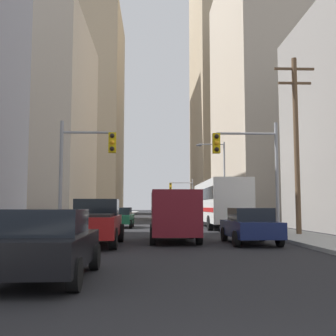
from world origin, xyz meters
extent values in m
cube|color=#9E9E99|center=(-6.52, 50.00, 0.07)|extent=(3.05, 160.00, 0.15)
cube|color=#9E9E99|center=(6.52, 50.00, 0.07)|extent=(3.05, 160.00, 0.15)
cube|color=silver|center=(4.10, 27.51, 1.95)|extent=(2.54, 11.51, 2.90)
cube|color=black|center=(2.84, 27.51, 2.47)|extent=(0.06, 10.58, 0.80)
cube|color=red|center=(2.84, 27.51, 1.37)|extent=(0.05, 10.58, 0.28)
cylinder|color=black|center=(2.93, 31.53, 0.50)|extent=(0.32, 1.00, 1.00)
cylinder|color=black|center=(5.28, 31.53, 0.50)|extent=(0.32, 1.00, 1.00)
cylinder|color=black|center=(2.93, 24.29, 0.50)|extent=(0.32, 1.00, 1.00)
cylinder|color=black|center=(5.28, 24.29, 0.50)|extent=(0.32, 1.00, 1.00)
cube|color=maroon|center=(-3.31, 14.06, 0.80)|extent=(2.14, 5.45, 0.80)
cube|color=black|center=(-3.31, 15.03, 1.55)|extent=(1.85, 1.85, 0.70)
cube|color=black|center=(-3.31, 12.71, 1.25)|extent=(1.82, 2.42, 0.10)
cylinder|color=black|center=(-4.27, 15.79, 0.40)|extent=(0.28, 0.80, 0.80)
cylinder|color=black|center=(-2.35, 15.79, 0.40)|extent=(0.28, 0.80, 0.80)
cylinder|color=black|center=(-4.27, 12.33, 0.40)|extent=(0.28, 0.80, 0.80)
cylinder|color=black|center=(-2.35, 12.33, 0.40)|extent=(0.28, 0.80, 0.80)
cube|color=maroon|center=(0.06, 15.74, 1.31)|extent=(2.04, 5.21, 1.90)
cube|color=black|center=(0.06, 18.34, 1.73)|extent=(1.76, 0.03, 0.60)
cylinder|color=black|center=(-0.90, 17.40, 0.36)|extent=(0.24, 0.72, 0.72)
cylinder|color=black|center=(1.02, 17.40, 0.36)|extent=(0.24, 0.72, 0.72)
cylinder|color=black|center=(-0.90, 14.07, 0.36)|extent=(0.24, 0.72, 0.72)
cylinder|color=black|center=(1.02, 14.07, 0.36)|extent=(0.24, 0.72, 0.72)
cube|color=black|center=(-3.23, 6.15, 0.65)|extent=(1.88, 4.23, 0.65)
cube|color=black|center=(-3.23, 6.00, 1.25)|extent=(1.62, 1.93, 0.55)
cylinder|color=black|center=(-4.09, 7.50, 0.32)|extent=(0.22, 0.64, 0.64)
cylinder|color=black|center=(-2.37, 7.50, 0.32)|extent=(0.22, 0.64, 0.64)
cylinder|color=black|center=(-2.37, 4.81, 0.32)|extent=(0.22, 0.64, 0.64)
cube|color=#141E4C|center=(3.24, 14.49, 0.65)|extent=(1.86, 4.23, 0.65)
cube|color=black|center=(3.24, 14.34, 1.25)|extent=(1.61, 1.92, 0.55)
cylinder|color=black|center=(2.37, 15.84, 0.32)|extent=(0.22, 0.64, 0.64)
cylinder|color=black|center=(4.10, 15.84, 0.32)|extent=(0.22, 0.64, 0.64)
cylinder|color=black|center=(2.37, 13.15, 0.32)|extent=(0.22, 0.64, 0.64)
cylinder|color=black|center=(4.10, 13.15, 0.32)|extent=(0.22, 0.64, 0.64)
cube|color=#195938|center=(-3.32, 28.46, 0.65)|extent=(1.96, 4.27, 0.65)
cube|color=black|center=(-3.32, 28.31, 1.25)|extent=(1.66, 1.96, 0.55)
cylinder|color=black|center=(-4.18, 29.81, 0.32)|extent=(0.22, 0.64, 0.64)
cylinder|color=black|center=(-2.45, 29.81, 0.32)|extent=(0.22, 0.64, 0.64)
cylinder|color=black|center=(-4.18, 27.12, 0.32)|extent=(0.22, 0.64, 0.64)
cylinder|color=black|center=(-2.45, 27.12, 0.32)|extent=(0.22, 0.64, 0.64)
cube|color=navy|center=(3.45, 43.23, 0.65)|extent=(1.90, 4.24, 0.65)
cube|color=black|center=(3.45, 43.08, 1.25)|extent=(1.63, 1.94, 0.55)
cylinder|color=black|center=(2.59, 44.58, 0.32)|extent=(0.22, 0.64, 0.64)
cylinder|color=black|center=(4.32, 44.58, 0.32)|extent=(0.22, 0.64, 0.64)
cylinder|color=black|center=(2.59, 41.89, 0.32)|extent=(0.22, 0.64, 0.64)
cylinder|color=black|center=(4.32, 41.89, 0.32)|extent=(0.22, 0.64, 0.64)
cube|color=#C6B793|center=(0.03, 44.25, 0.65)|extent=(1.95, 4.26, 0.65)
cube|color=black|center=(0.03, 44.10, 1.25)|extent=(1.65, 1.96, 0.55)
cylinder|color=black|center=(-0.83, 45.60, 0.32)|extent=(0.22, 0.64, 0.64)
cylinder|color=black|center=(0.90, 45.60, 0.32)|extent=(0.22, 0.64, 0.64)
cylinder|color=black|center=(-0.83, 42.91, 0.32)|extent=(0.22, 0.64, 0.64)
cylinder|color=black|center=(0.90, 42.91, 0.32)|extent=(0.22, 0.64, 0.64)
cylinder|color=gray|center=(-5.60, 18.13, 3.00)|extent=(0.18, 0.18, 6.00)
cylinder|color=gray|center=(-4.30, 18.13, 5.40)|extent=(2.61, 0.12, 0.12)
cube|color=gold|center=(-2.99, 18.13, 4.88)|extent=(0.38, 0.30, 1.05)
sphere|color=black|center=(-2.99, 17.96, 5.21)|extent=(0.24, 0.24, 0.24)
sphere|color=#F9A514|center=(-2.99, 17.96, 4.88)|extent=(0.24, 0.24, 0.24)
sphere|color=black|center=(-2.99, 17.96, 4.54)|extent=(0.24, 0.24, 0.24)
cylinder|color=gray|center=(5.60, 18.13, 3.00)|extent=(0.18, 0.18, 6.00)
cylinder|color=gray|center=(4.01, 18.13, 5.40)|extent=(3.18, 0.12, 0.12)
cube|color=gold|center=(2.42, 18.13, 4.88)|extent=(0.38, 0.30, 1.05)
sphere|color=black|center=(2.42, 17.96, 5.21)|extent=(0.24, 0.24, 0.24)
sphere|color=#F9A514|center=(2.42, 17.96, 4.88)|extent=(0.24, 0.24, 0.24)
sphere|color=black|center=(2.42, 17.96, 4.54)|extent=(0.24, 0.24, 0.24)
cylinder|color=gray|center=(5.60, 62.50, 3.00)|extent=(0.18, 0.18, 6.00)
cylinder|color=gray|center=(3.83, 62.50, 5.40)|extent=(3.54, 0.12, 0.12)
cube|color=gold|center=(2.06, 62.50, 4.88)|extent=(0.38, 0.30, 1.05)
sphere|color=black|center=(2.06, 62.33, 5.21)|extent=(0.24, 0.24, 0.24)
sphere|color=#F9A514|center=(2.06, 62.33, 4.88)|extent=(0.24, 0.24, 0.24)
sphere|color=black|center=(2.06, 62.33, 4.54)|extent=(0.24, 0.24, 0.24)
cylinder|color=brown|center=(6.83, 18.57, 4.85)|extent=(0.28, 0.28, 9.69)
cube|color=brown|center=(6.83, 18.57, 9.09)|extent=(2.20, 0.12, 0.12)
cube|color=brown|center=(6.83, 18.57, 8.29)|extent=(1.80, 0.12, 0.12)
cylinder|color=gray|center=(5.70, 34.17, 3.75)|extent=(0.16, 0.16, 7.50)
cylinder|color=gray|center=(4.54, 34.17, 7.30)|extent=(2.32, 0.10, 0.10)
ellipsoid|color=#4C4C51|center=(3.38, 34.17, 7.20)|extent=(0.56, 0.32, 0.20)
cube|color=tan|center=(-18.68, 92.01, 23.44)|extent=(20.85, 23.10, 46.87)
cube|color=#B7A893|center=(20.08, 51.63, 17.36)|extent=(22.48, 25.07, 34.71)
cube|color=tan|center=(21.35, 87.50, 35.50)|extent=(25.08, 27.55, 71.01)
camera|label=1|loc=(-0.95, -2.98, 1.57)|focal=43.90mm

